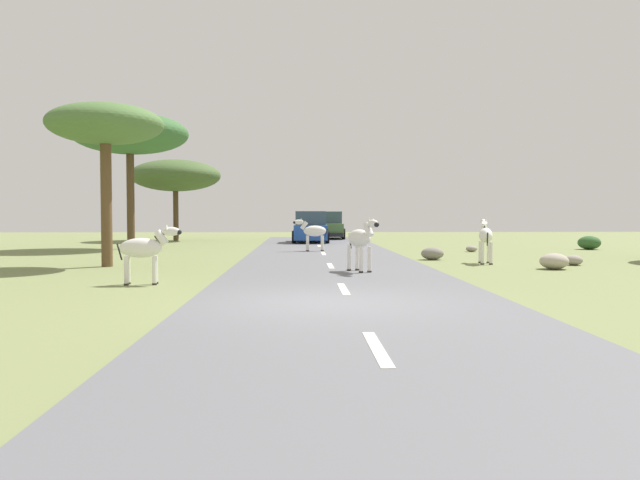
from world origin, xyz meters
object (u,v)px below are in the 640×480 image
object	(u,v)px
tree_1	(105,126)
bush_0	(589,243)
zebra_0	(361,239)
zebra_3	(485,236)
rock_2	(432,254)
rock_3	(574,260)
tree_0	(130,134)
rock_1	(554,261)
zebra_2	(313,231)
tree_3	(175,176)
rock_0	(472,249)
car_0	(311,228)
car_1	(329,226)
zebra_1	(145,249)

from	to	relation	value
tree_1	bush_0	distance (m)	21.79
zebra_0	bush_0	xyz separation A→B (m)	(11.72, 11.46, -0.65)
zebra_3	bush_0	distance (m)	10.88
rock_2	rock_3	distance (m)	4.78
zebra_0	tree_0	xyz separation A→B (m)	(-9.70, 12.74, 4.43)
bush_0	rock_1	world-z (taller)	bush_0
zebra_0	zebra_2	world-z (taller)	zebra_0
zebra_3	tree_3	xyz separation A→B (m)	(-13.80, 18.30, 3.05)
zebra_2	tree_3	distance (m)	14.79
tree_0	rock_2	xyz separation A→B (m)	(12.78, -7.59, -5.17)
tree_0	rock_2	bearing A→B (deg)	-30.71
tree_0	rock_0	distance (m)	16.61
zebra_3	rock_2	world-z (taller)	zebra_3
zebra_3	bush_0	bearing A→B (deg)	58.42
tree_0	bush_0	xyz separation A→B (m)	(21.42, -1.28, -5.08)
rock_0	rock_3	distance (m)	7.37
zebra_0	car_0	world-z (taller)	car_0
car_1	tree_3	xyz separation A→B (m)	(-9.48, -1.63, 3.12)
tree_1	rock_1	size ratio (longest dim) A/B	5.97
car_1	rock_0	bearing A→B (deg)	114.91
zebra_1	tree_1	distance (m)	6.68
tree_0	car_1	bearing A→B (deg)	46.97
zebra_2	tree_3	size ratio (longest dim) A/B	0.27
tree_1	rock_2	size ratio (longest dim) A/B	6.23
rock_1	tree_1	bearing A→B (deg)	174.34
car_0	rock_2	xyz separation A→B (m)	(4.19, -12.88, -0.62)
zebra_0	tree_3	distance (m)	23.78
tree_1	rock_0	size ratio (longest dim) A/B	10.06
rock_3	tree_1	bearing A→B (deg)	-179.78
zebra_3	rock_3	distance (m)	2.87
zebra_3	tree_1	xyz separation A→B (m)	(-12.22, -0.80, 3.46)
tree_3	car_0	bearing A→B (deg)	-23.84
zebra_0	car_1	xyz separation A→B (m)	(0.15, 23.29, -0.11)
zebra_3	car_0	xyz separation A→B (m)	(-5.58, 14.66, -0.07)
rock_2	tree_1	bearing A→B (deg)	-166.59
zebra_0	zebra_3	size ratio (longest dim) A/B	0.93
zebra_1	zebra_3	distance (m)	11.44
zebra_2	car_0	world-z (taller)	car_0
zebra_1	rock_0	bearing A→B (deg)	133.44
car_0	rock_1	distance (m)	18.24
car_1	rock_3	size ratio (longest dim) A/B	7.73
bush_0	zebra_2	bearing A→B (deg)	-172.38
tree_3	rock_3	xyz separation A→B (m)	(16.47, -19.04, -3.81)
zebra_3	bush_0	size ratio (longest dim) A/B	1.57
car_0	rock_3	xyz separation A→B (m)	(8.25, -15.40, -0.69)
tree_1	rock_3	distance (m)	15.48
rock_0	rock_3	bearing A→B (deg)	-79.38
car_0	tree_0	distance (m)	11.07
bush_0	rock_2	size ratio (longest dim) A/B	1.28
zebra_1	tree_3	world-z (taller)	tree_3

